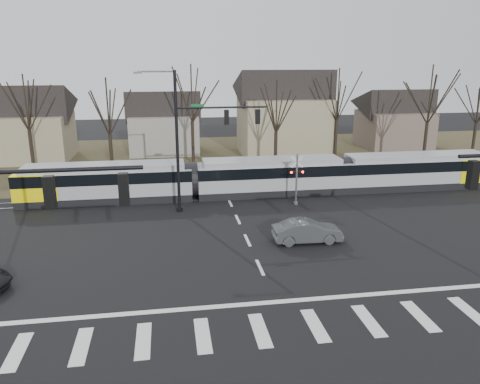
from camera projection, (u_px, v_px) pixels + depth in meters
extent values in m
plane|color=black|center=(268.00, 284.00, 23.52)|extent=(140.00, 140.00, 0.00)
cube|color=#38331E|center=(209.00, 157.00, 53.92)|extent=(140.00, 28.00, 0.01)
cube|color=silver|center=(17.00, 352.00, 18.11)|extent=(0.60, 2.60, 0.01)
cube|color=silver|center=(81.00, 346.00, 18.46)|extent=(0.60, 2.60, 0.01)
cube|color=silver|center=(143.00, 340.00, 18.82)|extent=(0.60, 2.60, 0.01)
cube|color=silver|center=(203.00, 335.00, 19.18)|extent=(0.60, 2.60, 0.01)
cube|color=silver|center=(260.00, 330.00, 19.54)|extent=(0.60, 2.60, 0.01)
cube|color=silver|center=(315.00, 325.00, 19.90)|extent=(0.60, 2.60, 0.01)
cube|color=silver|center=(369.00, 320.00, 20.26)|extent=(0.60, 2.60, 0.01)
cube|color=silver|center=(420.00, 316.00, 20.62)|extent=(0.60, 2.60, 0.01)
cube|color=silver|center=(470.00, 312.00, 20.98)|extent=(0.60, 2.60, 0.01)
cube|color=silver|center=(276.00, 302.00, 21.81)|extent=(28.00, 0.35, 0.01)
cube|color=silver|center=(260.00, 267.00, 25.42)|extent=(0.18, 2.00, 0.01)
cube|color=silver|center=(247.00, 240.00, 29.22)|extent=(0.18, 2.00, 0.01)
cube|color=silver|center=(238.00, 219.00, 33.02)|extent=(0.18, 2.00, 0.01)
cube|color=silver|center=(230.00, 203.00, 36.82)|extent=(0.18, 2.00, 0.01)
cube|color=silver|center=(224.00, 189.00, 40.62)|extent=(0.18, 2.00, 0.01)
cube|color=silver|center=(219.00, 178.00, 44.42)|extent=(0.18, 2.00, 0.01)
cube|color=silver|center=(214.00, 169.00, 48.22)|extent=(0.18, 2.00, 0.01)
cube|color=silver|center=(211.00, 161.00, 52.02)|extent=(0.18, 2.00, 0.01)
cube|color=#59595E|center=(228.00, 199.00, 37.86)|extent=(90.00, 0.12, 0.06)
cube|color=#59595E|center=(226.00, 194.00, 39.19)|extent=(90.00, 0.12, 0.06)
cube|color=gray|center=(106.00, 183.00, 36.87)|extent=(13.39, 2.88, 3.01)
cube|color=black|center=(105.00, 175.00, 36.70)|extent=(13.41, 2.92, 0.88)
cube|color=#FFEE07|center=(39.00, 184.00, 36.09)|extent=(3.30, 2.95, 2.01)
cube|color=gray|center=(272.00, 176.00, 38.87)|extent=(12.36, 2.88, 3.01)
cube|color=black|center=(272.00, 169.00, 38.71)|extent=(12.38, 2.92, 0.88)
cube|color=gray|center=(416.00, 171.00, 40.80)|extent=(13.39, 2.88, 3.01)
cube|color=black|center=(416.00, 164.00, 40.63)|extent=(13.41, 2.92, 0.88)
cube|color=#FFEE07|center=(469.00, 168.00, 41.53)|extent=(3.30, 2.95, 2.01)
imported|color=#3E4244|center=(307.00, 231.00, 28.79)|extent=(1.71, 4.35, 1.41)
cylinder|color=black|center=(36.00, 171.00, 14.43)|extent=(6.50, 0.14, 0.14)
cube|color=black|center=(50.00, 192.00, 14.67)|extent=(0.32, 0.32, 1.05)
sphere|color=#FF0C07|center=(48.00, 182.00, 14.58)|extent=(0.22, 0.22, 0.22)
cube|color=black|center=(124.00, 189.00, 15.01)|extent=(0.32, 0.32, 1.05)
sphere|color=#FF0C07|center=(123.00, 179.00, 14.92)|extent=(0.22, 0.22, 0.22)
cube|color=black|center=(473.00, 175.00, 16.85)|extent=(0.32, 0.32, 1.05)
sphere|color=#FF0C07|center=(474.00, 166.00, 16.76)|extent=(0.22, 0.22, 0.22)
cylinder|color=black|center=(177.00, 143.00, 33.40)|extent=(0.22, 0.22, 10.20)
cylinder|color=black|center=(180.00, 209.00, 34.76)|extent=(0.44, 0.44, 0.30)
cylinder|color=black|center=(222.00, 107.00, 33.20)|extent=(6.50, 0.14, 0.14)
cube|color=#0C5926|center=(197.00, 106.00, 32.89)|extent=(0.90, 0.03, 0.22)
cube|color=black|center=(227.00, 117.00, 33.44)|extent=(0.32, 0.32, 1.05)
sphere|color=#FF0C07|center=(226.00, 113.00, 33.35)|extent=(0.22, 0.22, 0.22)
cube|color=black|center=(258.00, 117.00, 33.78)|extent=(0.32, 0.32, 1.05)
sphere|color=#FF0C07|center=(258.00, 112.00, 33.69)|extent=(0.22, 0.22, 0.22)
cube|color=#59595B|center=(137.00, 73.00, 31.67)|extent=(0.55, 0.22, 0.14)
cylinder|color=#59595B|center=(297.00, 180.00, 35.88)|extent=(0.14, 0.14, 4.00)
cylinder|color=#59595B|center=(296.00, 203.00, 36.40)|extent=(0.36, 0.36, 0.20)
cube|color=silver|center=(297.00, 162.00, 35.50)|extent=(0.95, 0.04, 0.95)
cube|color=silver|center=(297.00, 162.00, 35.50)|extent=(0.95, 0.04, 0.95)
cube|color=black|center=(297.00, 172.00, 35.72)|extent=(1.00, 0.10, 0.12)
sphere|color=#FF0C07|center=(291.00, 172.00, 35.57)|extent=(0.18, 0.18, 0.18)
sphere|color=#FF0C07|center=(303.00, 172.00, 35.71)|extent=(0.18, 0.18, 0.18)
cube|color=gray|center=(28.00, 137.00, 52.13)|extent=(9.00, 8.00, 5.00)
cube|color=gray|center=(164.00, 133.00, 56.35)|extent=(8.00, 7.00, 4.50)
cube|color=gray|center=(283.00, 126.00, 55.32)|extent=(10.00, 8.00, 6.50)
cube|color=brown|center=(394.00, 129.00, 59.74)|extent=(8.00, 7.00, 4.50)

